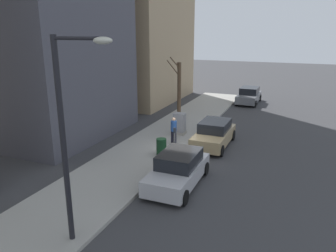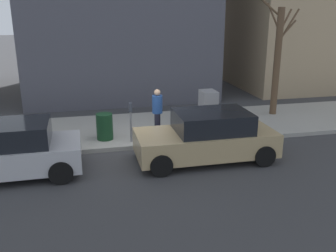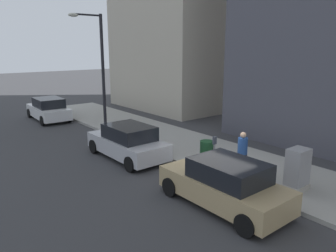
# 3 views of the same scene
# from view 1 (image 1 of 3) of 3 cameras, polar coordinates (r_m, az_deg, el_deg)

# --- Properties ---
(ground_plane) EXTENTS (120.00, 120.00, 0.00)m
(ground_plane) POSITION_cam_1_polar(r_m,az_deg,el_deg) (18.93, 2.69, -4.62)
(ground_plane) COLOR #38383A
(sidewalk) EXTENTS (4.00, 36.00, 0.15)m
(sidewalk) POSITION_cam_1_polar(r_m,az_deg,el_deg) (19.63, -2.81, -3.61)
(sidewalk) COLOR #9E9B93
(sidewalk) RESTS_ON ground
(parked_car_grey) EXTENTS (1.96, 4.22, 1.52)m
(parked_car_grey) POSITION_cam_1_polar(r_m,az_deg,el_deg) (32.56, 13.91, 5.16)
(parked_car_grey) COLOR slate
(parked_car_grey) RESTS_ON ground
(parked_car_tan) EXTENTS (1.92, 4.20, 1.52)m
(parked_car_tan) POSITION_cam_1_polar(r_m,az_deg,el_deg) (20.01, 8.01, -1.37)
(parked_car_tan) COLOR tan
(parked_car_tan) RESTS_ON ground
(parked_car_silver) EXTENTS (1.96, 4.22, 1.52)m
(parked_car_silver) POSITION_cam_1_polar(r_m,az_deg,el_deg) (14.86, 1.79, -7.60)
(parked_car_silver) COLOR #B7B7BC
(parked_car_silver) RESTS_ON ground
(parking_meter) EXTENTS (0.14, 0.10, 1.35)m
(parking_meter) POSITION_cam_1_polar(r_m,az_deg,el_deg) (18.54, 1.17, -1.85)
(parking_meter) COLOR slate
(parking_meter) RESTS_ON sidewalk
(utility_box) EXTENTS (0.83, 0.61, 1.43)m
(utility_box) POSITION_cam_1_polar(r_m,az_deg,el_deg) (21.54, 1.98, 0.38)
(utility_box) COLOR #A8A399
(utility_box) RESTS_ON sidewalk
(streetlamp) EXTENTS (1.97, 0.32, 6.50)m
(streetlamp) POSITION_cam_1_polar(r_m,az_deg,el_deg) (10.07, -16.85, -0.17)
(streetlamp) COLOR black
(streetlamp) RESTS_ON sidewalk
(bare_tree) EXTENTS (1.12, 1.97, 4.84)m
(bare_tree) POSITION_cam_1_polar(r_m,az_deg,el_deg) (24.73, 1.90, 6.43)
(bare_tree) COLOR brown
(bare_tree) RESTS_ON sidewalk
(trash_bin) EXTENTS (0.56, 0.56, 0.90)m
(trash_bin) POSITION_cam_1_polar(r_m,az_deg,el_deg) (18.08, -1.15, -3.60)
(trash_bin) COLOR #14381E
(trash_bin) RESTS_ON sidewalk
(pedestrian_near_meter) EXTENTS (0.38, 0.36, 1.66)m
(pedestrian_near_meter) POSITION_cam_1_polar(r_m,az_deg,el_deg) (19.55, 1.01, -0.56)
(pedestrian_near_meter) COLOR #1E1E2D
(pedestrian_near_meter) RESTS_ON sidewalk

